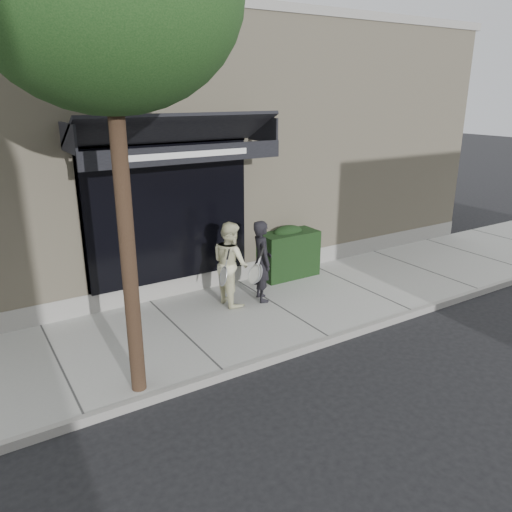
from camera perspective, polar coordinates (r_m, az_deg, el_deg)
ground at (r=9.63m, az=2.49°, el=-6.29°), size 80.00×80.00×0.00m
sidewalk at (r=9.60m, az=2.50°, el=-5.97°), size 20.00×3.00×0.12m
curb at (r=8.50m, az=8.49°, el=-9.49°), size 20.00×0.10×0.14m
building_facade at (r=13.19m, az=-9.92°, el=12.53°), size 14.30×8.04×5.64m
hedge at (r=10.93m, az=3.60°, el=0.45°), size 1.30×0.70×1.14m
pedestrian_front at (r=9.54m, az=0.65°, el=-0.60°), size 0.71×0.78×1.59m
pedestrian_back at (r=9.41m, az=-2.93°, el=-0.83°), size 0.73×0.85×1.61m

